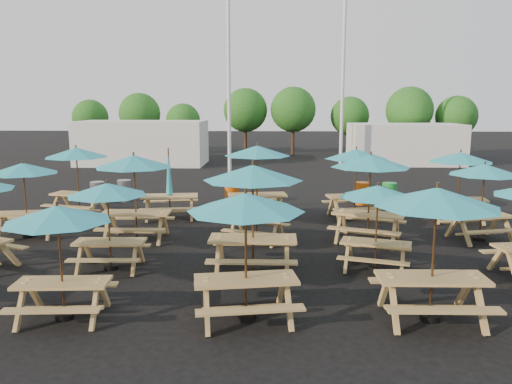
{
  "coord_description": "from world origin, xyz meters",
  "views": [
    {
      "loc": [
        0.63,
        -13.99,
        3.82
      ],
      "look_at": [
        0.0,
        1.5,
        1.1
      ],
      "focal_mm": 35.0,
      "sensor_mm": 36.0,
      "label": 1
    }
  ],
  "objects_px": {
    "picnic_unit_6": "(134,166)",
    "waste_bin_2": "(232,194)",
    "picnic_unit_11": "(257,155)",
    "picnic_unit_13": "(378,196)",
    "waste_bin_0": "(98,193)",
    "waste_bin_3": "(362,193)",
    "picnic_unit_12": "(437,205)",
    "picnic_unit_10": "(257,180)",
    "picnic_unit_14": "(370,166)",
    "picnic_unit_5": "(107,194)",
    "waste_bin_4": "(389,194)",
    "picnic_unit_4": "(58,221)",
    "waste_bin_1": "(124,191)",
    "picnic_unit_7": "(169,190)",
    "picnic_unit_9": "(253,179)",
    "picnic_unit_19": "(460,161)",
    "picnic_unit_15": "(356,158)",
    "picnic_unit_2": "(23,173)",
    "picnic_unit_8": "(246,210)",
    "picnic_unit_18": "(484,174)",
    "picnic_unit_3": "(76,157)"
  },
  "relations": [
    {
      "from": "picnic_unit_13",
      "to": "waste_bin_0",
      "type": "relative_size",
      "value": 2.57
    },
    {
      "from": "picnic_unit_10",
      "to": "waste_bin_0",
      "type": "relative_size",
      "value": 2.64
    },
    {
      "from": "picnic_unit_14",
      "to": "waste_bin_0",
      "type": "relative_size",
      "value": 3.24
    },
    {
      "from": "picnic_unit_5",
      "to": "picnic_unit_7",
      "type": "bearing_deg",
      "value": 84.96
    },
    {
      "from": "picnic_unit_4",
      "to": "picnic_unit_14",
      "type": "distance_m",
      "value": 8.41
    },
    {
      "from": "picnic_unit_14",
      "to": "waste_bin_1",
      "type": "bearing_deg",
      "value": 167.13
    },
    {
      "from": "picnic_unit_7",
      "to": "picnic_unit_3",
      "type": "bearing_deg",
      "value": 167.31
    },
    {
      "from": "picnic_unit_10",
      "to": "waste_bin_1",
      "type": "height_order",
      "value": "picnic_unit_10"
    },
    {
      "from": "picnic_unit_10",
      "to": "picnic_unit_4",
      "type": "bearing_deg",
      "value": -103.04
    },
    {
      "from": "picnic_unit_4",
      "to": "picnic_unit_11",
      "type": "relative_size",
      "value": 0.82
    },
    {
      "from": "picnic_unit_2",
      "to": "waste_bin_2",
      "type": "bearing_deg",
      "value": 31.3
    },
    {
      "from": "waste_bin_3",
      "to": "picnic_unit_11",
      "type": "bearing_deg",
      "value": -147.33
    },
    {
      "from": "waste_bin_0",
      "to": "waste_bin_3",
      "type": "bearing_deg",
      "value": 1.68
    },
    {
      "from": "waste_bin_3",
      "to": "picnic_unit_14",
      "type": "bearing_deg",
      "value": -97.74
    },
    {
      "from": "picnic_unit_2",
      "to": "picnic_unit_8",
      "type": "xyz_separation_m",
      "value": [
        6.71,
        -5.42,
        0.12
      ]
    },
    {
      "from": "picnic_unit_5",
      "to": "picnic_unit_10",
      "type": "distance_m",
      "value": 4.21
    },
    {
      "from": "picnic_unit_10",
      "to": "picnic_unit_11",
      "type": "relative_size",
      "value": 0.9
    },
    {
      "from": "picnic_unit_9",
      "to": "picnic_unit_14",
      "type": "bearing_deg",
      "value": 42.02
    },
    {
      "from": "picnic_unit_9",
      "to": "picnic_unit_11",
      "type": "height_order",
      "value": "picnic_unit_9"
    },
    {
      "from": "picnic_unit_19",
      "to": "waste_bin_1",
      "type": "xyz_separation_m",
      "value": [
        -12.03,
        2.91,
        -1.57
      ]
    },
    {
      "from": "picnic_unit_9",
      "to": "picnic_unit_14",
      "type": "distance_m",
      "value": 4.2
    },
    {
      "from": "picnic_unit_6",
      "to": "picnic_unit_15",
      "type": "xyz_separation_m",
      "value": [
        6.65,
        3.06,
        -0.06
      ]
    },
    {
      "from": "picnic_unit_5",
      "to": "waste_bin_4",
      "type": "relative_size",
      "value": 2.38
    },
    {
      "from": "picnic_unit_5",
      "to": "waste_bin_2",
      "type": "relative_size",
      "value": 2.38
    },
    {
      "from": "waste_bin_1",
      "to": "picnic_unit_8",
      "type": "bearing_deg",
      "value": -63.15
    },
    {
      "from": "picnic_unit_19",
      "to": "waste_bin_1",
      "type": "height_order",
      "value": "picnic_unit_19"
    },
    {
      "from": "picnic_unit_19",
      "to": "picnic_unit_5",
      "type": "bearing_deg",
      "value": -146.85
    },
    {
      "from": "picnic_unit_13",
      "to": "picnic_unit_19",
      "type": "relative_size",
      "value": 0.96
    },
    {
      "from": "picnic_unit_2",
      "to": "picnic_unit_6",
      "type": "xyz_separation_m",
      "value": [
        3.27,
        -0.19,
        0.22
      ]
    },
    {
      "from": "picnic_unit_7",
      "to": "picnic_unit_11",
      "type": "bearing_deg",
      "value": -5.55
    },
    {
      "from": "picnic_unit_2",
      "to": "picnic_unit_10",
      "type": "relative_size",
      "value": 0.99
    },
    {
      "from": "picnic_unit_5",
      "to": "picnic_unit_8",
      "type": "xyz_separation_m",
      "value": [
        3.34,
        -2.65,
        0.23
      ]
    },
    {
      "from": "picnic_unit_11",
      "to": "waste_bin_4",
      "type": "height_order",
      "value": "picnic_unit_11"
    },
    {
      "from": "picnic_unit_6",
      "to": "picnic_unit_4",
      "type": "bearing_deg",
      "value": -89.59
    },
    {
      "from": "picnic_unit_11",
      "to": "picnic_unit_12",
      "type": "relative_size",
      "value": 1.05
    },
    {
      "from": "picnic_unit_7",
      "to": "waste_bin_0",
      "type": "xyz_separation_m",
      "value": [
        -3.35,
        2.39,
        -0.55
      ]
    },
    {
      "from": "picnic_unit_19",
      "to": "picnic_unit_13",
      "type": "bearing_deg",
      "value": -120.81
    },
    {
      "from": "picnic_unit_6",
      "to": "waste_bin_2",
      "type": "relative_size",
      "value": 2.82
    },
    {
      "from": "waste_bin_2",
      "to": "picnic_unit_14",
      "type": "bearing_deg",
      "value": -49.84
    },
    {
      "from": "picnic_unit_6",
      "to": "picnic_unit_11",
      "type": "relative_size",
      "value": 0.96
    },
    {
      "from": "picnic_unit_10",
      "to": "waste_bin_2",
      "type": "xyz_separation_m",
      "value": [
        -1.16,
        5.2,
        -1.33
      ]
    },
    {
      "from": "picnic_unit_7",
      "to": "picnic_unit_18",
      "type": "height_order",
      "value": "picnic_unit_7"
    },
    {
      "from": "picnic_unit_13",
      "to": "picnic_unit_9",
      "type": "bearing_deg",
      "value": -156.97
    },
    {
      "from": "picnic_unit_8",
      "to": "picnic_unit_19",
      "type": "xyz_separation_m",
      "value": [
        6.52,
        7.96,
        -0.01
      ]
    },
    {
      "from": "waste_bin_1",
      "to": "waste_bin_3",
      "type": "distance_m",
      "value": 9.36
    },
    {
      "from": "picnic_unit_12",
      "to": "picnic_unit_4",
      "type": "bearing_deg",
      "value": -179.39
    },
    {
      "from": "picnic_unit_8",
      "to": "picnic_unit_18",
      "type": "height_order",
      "value": "picnic_unit_8"
    },
    {
      "from": "picnic_unit_6",
      "to": "picnic_unit_11",
      "type": "distance_m",
      "value": 4.44
    },
    {
      "from": "picnic_unit_6",
      "to": "waste_bin_1",
      "type": "bearing_deg",
      "value": 108.77
    },
    {
      "from": "picnic_unit_4",
      "to": "picnic_unit_9",
      "type": "relative_size",
      "value": 0.83
    }
  ]
}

